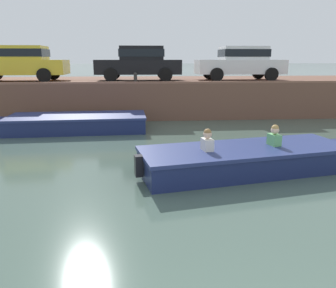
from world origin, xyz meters
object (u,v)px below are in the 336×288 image
(boat_moored_west_navy, at_px, (71,123))
(car_centre_white, at_px, (241,62))
(motorboat_passing, at_px, (254,158))
(car_left_inner_black, at_px, (140,62))
(car_leftmost_yellow, at_px, (19,62))
(mooring_bollard_mid, at_px, (135,77))

(boat_moored_west_navy, distance_m, car_centre_white, 8.43)
(motorboat_passing, distance_m, car_left_inner_black, 9.15)
(car_leftmost_yellow, bearing_deg, boat_moored_west_navy, -52.39)
(car_left_inner_black, bearing_deg, mooring_bollard_mid, -95.40)
(motorboat_passing, height_order, car_centre_white, car_centre_white)
(boat_moored_west_navy, relative_size, car_leftmost_yellow, 1.34)
(boat_moored_west_navy, distance_m, car_left_inner_black, 4.99)
(car_leftmost_yellow, bearing_deg, motorboat_passing, -46.57)
(boat_moored_west_navy, distance_m, car_leftmost_yellow, 5.23)
(car_leftmost_yellow, relative_size, car_centre_white, 1.07)
(motorboat_passing, bearing_deg, car_left_inner_black, 107.35)
(boat_moored_west_navy, height_order, car_leftmost_yellow, car_leftmost_yellow)
(boat_moored_west_navy, height_order, car_centre_white, car_centre_white)
(car_leftmost_yellow, relative_size, mooring_bollard_mid, 9.73)
(car_left_inner_black, distance_m, car_centre_white, 4.75)
(boat_moored_west_navy, bearing_deg, car_left_inner_black, 56.86)
(boat_moored_west_navy, height_order, car_left_inner_black, car_left_inner_black)
(boat_moored_west_navy, relative_size, car_left_inner_black, 1.50)
(boat_moored_west_navy, bearing_deg, car_leftmost_yellow, 127.61)
(motorboat_passing, bearing_deg, mooring_bollard_mid, 112.93)
(motorboat_passing, distance_m, mooring_bollard_mid, 7.41)
(car_left_inner_black, distance_m, mooring_bollard_mid, 1.92)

